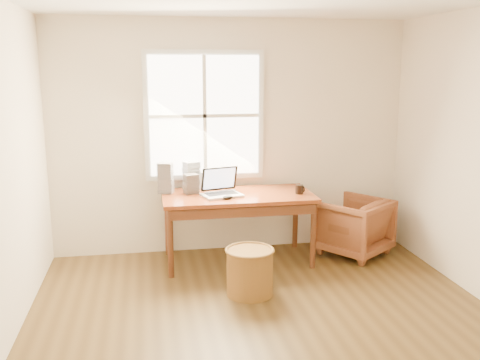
# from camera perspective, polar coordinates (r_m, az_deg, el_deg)

# --- Properties ---
(room_shell) EXTENTS (4.04, 4.54, 2.64)m
(room_shell) POSITION_cam_1_polar(r_m,az_deg,el_deg) (3.99, 3.44, 0.99)
(room_shell) COLOR brown
(room_shell) RESTS_ON ground
(desk) EXTENTS (1.60, 0.80, 0.04)m
(desk) POSITION_cam_1_polar(r_m,az_deg,el_deg) (5.69, -0.24, -1.70)
(desk) COLOR brown
(desk) RESTS_ON room_shell
(armchair) EXTENTS (0.97, 0.97, 0.64)m
(armchair) POSITION_cam_1_polar(r_m,az_deg,el_deg) (6.16, 12.00, -4.85)
(armchair) COLOR brown
(armchair) RESTS_ON room_shell
(wicker_stool) EXTENTS (0.55, 0.55, 0.43)m
(wicker_stool) POSITION_cam_1_polar(r_m,az_deg,el_deg) (5.02, 1.04, -9.81)
(wicker_stool) COLOR brown
(wicker_stool) RESTS_ON room_shell
(laptop) EXTENTS (0.44, 0.46, 0.27)m
(laptop) POSITION_cam_1_polar(r_m,az_deg,el_deg) (5.57, -1.97, -0.39)
(laptop) COLOR silver
(laptop) RESTS_ON desk
(mouse) EXTENTS (0.13, 0.10, 0.04)m
(mouse) POSITION_cam_1_polar(r_m,az_deg,el_deg) (5.47, -1.31, -1.86)
(mouse) COLOR black
(mouse) RESTS_ON desk
(coffee_mug) EXTENTS (0.10, 0.10, 0.10)m
(coffee_mug) POSITION_cam_1_polar(r_m,az_deg,el_deg) (5.73, 6.34, -0.99)
(coffee_mug) COLOR black
(coffee_mug) RESTS_ON desk
(cd_stack_a) EXTENTS (0.20, 0.18, 0.31)m
(cd_stack_a) POSITION_cam_1_polar(r_m,az_deg,el_deg) (5.90, -5.21, 0.47)
(cd_stack_a) COLOR silver
(cd_stack_a) RESTS_ON desk
(cd_stack_b) EXTENTS (0.17, 0.16, 0.21)m
(cd_stack_b) POSITION_cam_1_polar(r_m,az_deg,el_deg) (5.71, -5.23, -0.40)
(cd_stack_b) COLOR #28282D
(cd_stack_b) RESTS_ON desk
(cd_stack_c) EXTENTS (0.18, 0.17, 0.33)m
(cd_stack_c) POSITION_cam_1_polar(r_m,az_deg,el_deg) (5.75, -7.93, 0.24)
(cd_stack_c) COLOR #ABADB9
(cd_stack_c) RESTS_ON desk
(cd_stack_d) EXTENTS (0.18, 0.17, 0.18)m
(cd_stack_d) POSITION_cam_1_polar(r_m,az_deg,el_deg) (5.96, -4.80, -0.04)
(cd_stack_d) COLOR silver
(cd_stack_d) RESTS_ON desk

